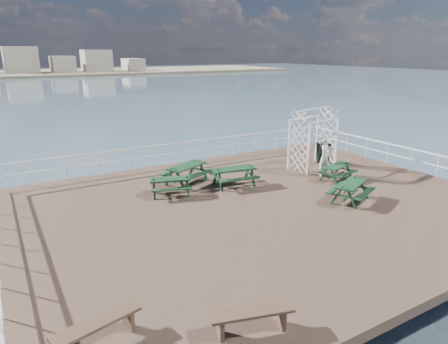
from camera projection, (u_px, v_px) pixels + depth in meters
ground at (262, 207)px, 15.27m from camera, size 18.00×14.00×0.30m
sea_backdrop at (57, 70)px, 132.16m from camera, size 300.00×300.00×9.20m
railing at (226, 166)px, 17.06m from camera, size 17.77×13.76×1.10m
picnic_table_a at (187, 170)px, 17.44m from camera, size 2.36×2.18×0.92m
picnic_table_b at (234, 173)px, 17.14m from camera, size 2.01×1.71×0.88m
picnic_table_c at (337, 169)px, 17.92m from camera, size 1.84×1.63×0.76m
picnic_table_d at (170, 183)px, 16.05m from camera, size 1.92×1.72×0.78m
picnic_table_e at (351, 188)px, 15.35m from camera, size 2.12×1.95×0.83m
flat_bench_near at (98, 327)px, 7.86m from camera, size 1.84×0.82×0.52m
flat_bench_far at (251, 316)px, 8.20m from camera, size 1.82×0.89×0.51m
trellis_arbor at (313, 142)px, 19.53m from camera, size 2.57×1.67×2.96m
sandwich_board at (323, 153)px, 20.63m from camera, size 0.74×0.61×1.07m
person at (325, 157)px, 18.34m from camera, size 0.79×0.67×1.85m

